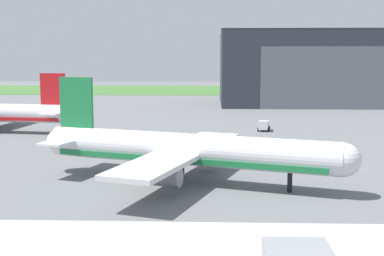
# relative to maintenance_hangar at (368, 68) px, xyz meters

# --- Properties ---
(ground_plane) EXTENTS (440.00, 440.00, 0.00)m
(ground_plane) POSITION_rel_maintenance_hangar_xyz_m (-29.18, -91.23, -11.05)
(ground_plane) COLOR slate
(grass_field_strip) EXTENTS (440.00, 56.00, 0.08)m
(grass_field_strip) POSITION_rel_maintenance_hangar_xyz_m (-29.18, 60.26, -11.01)
(grass_field_strip) COLOR #417233
(grass_field_strip) RESTS_ON ground_plane
(maintenance_hangar) EXTENTS (89.62, 32.11, 23.03)m
(maintenance_hangar) POSITION_rel_maintenance_hangar_xyz_m (0.00, 0.00, 0.00)
(maintenance_hangar) COLOR #2D333D
(maintenance_hangar) RESTS_ON ground_plane
(airliner_near_left) EXTENTS (38.01, 30.81, 12.56)m
(airliner_near_left) POSITION_rel_maintenance_hangar_xyz_m (-50.59, -102.01, -7.06)
(airliner_near_left) COLOR white
(airliner_near_left) RESTS_ON ground_plane
(fuel_bowser) EXTENTS (2.84, 4.33, 2.19)m
(fuel_bowser) POSITION_rel_maintenance_hangar_xyz_m (-37.09, -57.99, -9.89)
(fuel_bowser) COLOR silver
(fuel_bowser) RESTS_ON ground_plane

